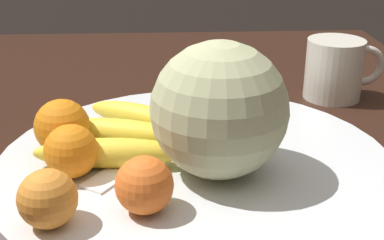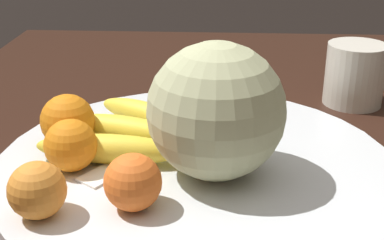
% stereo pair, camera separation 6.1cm
% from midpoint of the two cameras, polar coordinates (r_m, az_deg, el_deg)
% --- Properties ---
extents(fruit_bowl, '(0.47, 0.47, 0.02)m').
position_cam_midpoint_polar(fruit_bowl, '(0.63, -2.76, -4.86)').
color(fruit_bowl, silver).
rests_on(fruit_bowl, kitchen_table).
extents(melon, '(0.15, 0.15, 0.15)m').
position_cam_midpoint_polar(melon, '(0.57, -0.12, 1.04)').
color(melon, '#B2B789').
rests_on(melon, fruit_bowl).
extents(banana_bunch, '(0.18, 0.19, 0.04)m').
position_cam_midpoint_polar(banana_bunch, '(0.66, -9.71, -1.62)').
color(banana_bunch, brown).
rests_on(banana_bunch, fruit_bowl).
extents(orange_front_left, '(0.06, 0.06, 0.06)m').
position_cam_midpoint_polar(orange_front_left, '(0.53, -18.43, -8.07)').
color(orange_front_left, orange).
rests_on(orange_front_left, fruit_bowl).
extents(orange_front_right, '(0.06, 0.06, 0.06)m').
position_cam_midpoint_polar(orange_front_right, '(0.52, -8.46, -6.98)').
color(orange_front_right, orange).
rests_on(orange_front_right, fruit_bowl).
extents(orange_mid_center, '(0.06, 0.06, 0.06)m').
position_cam_midpoint_polar(orange_mid_center, '(0.60, -15.62, -3.26)').
color(orange_mid_center, orange).
rests_on(orange_mid_center, fruit_bowl).
extents(orange_back_left, '(0.07, 0.07, 0.07)m').
position_cam_midpoint_polar(orange_back_left, '(0.66, -16.29, -0.73)').
color(orange_back_left, orange).
rests_on(orange_back_left, fruit_bowl).
extents(produce_tag, '(0.08, 0.07, 0.00)m').
position_cam_midpoint_polar(produce_tag, '(0.60, -11.37, -5.87)').
color(produce_tag, white).
rests_on(produce_tag, fruit_bowl).
extents(ceramic_mug, '(0.09, 0.13, 0.10)m').
position_cam_midpoint_polar(ceramic_mug, '(0.87, 13.18, 5.29)').
color(ceramic_mug, beige).
rests_on(ceramic_mug, kitchen_table).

